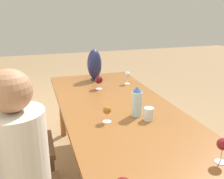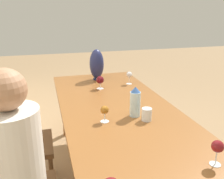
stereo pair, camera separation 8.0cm
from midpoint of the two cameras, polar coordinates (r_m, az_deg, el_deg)
dining_table at (r=2.12m, az=2.43°, el=-5.90°), size 2.26×0.94×0.74m
water_bottle at (r=1.91m, az=6.52°, el=-2.86°), size 0.08×0.08×0.24m
water_tumbler at (r=1.87m, az=9.16°, el=-5.65°), size 0.07×0.07×0.10m
vase at (r=2.86m, az=-2.72°, el=5.78°), size 0.16×0.16×0.35m
wine_glass_0 at (r=1.46m, az=24.49°, el=-11.93°), size 0.07×0.07×0.14m
wine_glass_2 at (r=1.81m, az=-0.42°, el=-4.86°), size 0.06×0.06×0.12m
wine_glass_3 at (r=2.55m, az=-1.84°, el=2.14°), size 0.08×0.08×0.13m
wine_glass_4 at (r=2.71m, az=4.81°, el=3.31°), size 0.06×0.06×0.14m
chair_far at (r=2.21m, az=-20.27°, el=-10.79°), size 0.44×0.44×0.95m
person_near at (r=1.56m, az=-19.30°, el=-16.07°), size 0.32×0.32×1.25m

